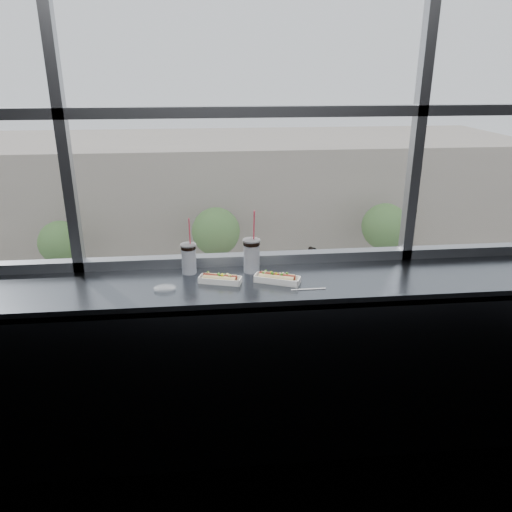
{
  "coord_description": "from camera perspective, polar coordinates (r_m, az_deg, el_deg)",
  "views": [
    {
      "loc": [
        -0.25,
        -1.35,
        2.22
      ],
      "look_at": [
        0.02,
        1.23,
        1.25
      ],
      "focal_mm": 35.0,
      "sensor_mm": 36.0,
      "label": 1
    }
  ],
  "objects": [
    {
      "name": "pedestrian_a",
      "position": [
        32.62,
        -14.35,
        -1.98
      ],
      "size": [
        0.88,
        0.66,
        1.98
      ],
      "primitive_type": "imported",
      "rotation": [
        0.0,
        0.0,
        3.14
      ],
      "color": "#66605B",
      "rests_on": "far_sidewalk"
    },
    {
      "name": "window_glass",
      "position": [
        2.88,
        -1.17,
        22.16
      ],
      "size": [
        6.0,
        0.0,
        6.0
      ],
      "primitive_type": "plane",
      "rotation": [
        1.57,
        0.0,
        0.0
      ],
      "color": "silver",
      "rests_on": "ground"
    },
    {
      "name": "pedestrian_b",
      "position": [
        32.14,
        -4.59,
        -1.77
      ],
      "size": [
        0.64,
        0.86,
        1.92
      ],
      "primitive_type": "imported",
      "rotation": [
        0.0,
        0.0,
        4.71
      ],
      "color": "#66605B",
      "rests_on": "far_sidewalk"
    },
    {
      "name": "car_near_d",
      "position": [
        23.61,
        13.29,
        -11.03
      ],
      "size": [
        2.83,
        6.06,
        1.97
      ],
      "primitive_type": "imported",
      "rotation": [
        0.0,
        0.0,
        1.63
      ],
      "color": "white",
      "rests_on": "street_asphalt"
    },
    {
      "name": "tree_left",
      "position": [
        33.79,
        -21.44,
        1.44
      ],
      "size": [
        2.76,
        2.76,
        4.32
      ],
      "color": "#47382B",
      "rests_on": "far_sidewalk"
    },
    {
      "name": "far_building",
      "position": [
        41.87,
        -5.56,
        7.83
      ],
      "size": [
        50.0,
        14.0,
        8.0
      ],
      "primitive_type": "cube",
      "color": "#A19589",
      "rests_on": "plaza_ground"
    },
    {
      "name": "soda_cup_left",
      "position": [
        2.92,
        -7.69,
        -0.13
      ],
      "size": [
        0.09,
        0.09,
        0.34
      ],
      "color": "white",
      "rests_on": "counter"
    },
    {
      "name": "hotdog_tray_left",
      "position": [
        2.79,
        -4.12,
        -2.61
      ],
      "size": [
        0.25,
        0.14,
        0.06
      ],
      "rotation": [
        0.0,
        0.0,
        -0.3
      ],
      "color": "white",
      "rests_on": "counter"
    },
    {
      "name": "far_sidewalk",
      "position": [
        33.55,
        -5.09,
        -2.61
      ],
      "size": [
        80.0,
        6.0,
        0.04
      ],
      "primitive_type": "cube",
      "color": "gray",
      "rests_on": "plaza_ground"
    },
    {
      "name": "wrapper",
      "position": [
        2.74,
        -10.39,
        -3.6
      ],
      "size": [
        0.11,
        0.08,
        0.03
      ],
      "primitive_type": "ellipsoid",
      "color": "silver",
      "rests_on": "counter"
    },
    {
      "name": "pedestrian_c",
      "position": [
        34.35,
        6.26,
        -0.08
      ],
      "size": [
        0.73,
        0.98,
        2.19
      ],
      "primitive_type": "imported",
      "rotation": [
        0.0,
        0.0,
        1.57
      ],
      "color": "#66605B",
      "rests_on": "far_sidewalk"
    },
    {
      "name": "hotdog_tray_right",
      "position": [
        2.79,
        2.43,
        -2.54
      ],
      "size": [
        0.27,
        0.18,
        0.06
      ],
      "rotation": [
        0.0,
        0.0,
        -0.4
      ],
      "color": "white",
      "rests_on": "counter"
    },
    {
      "name": "street_asphalt",
      "position": [
        26.38,
        -4.72,
        -9.43
      ],
      "size": [
        80.0,
        10.0,
        0.06
      ],
      "primitive_type": "cube",
      "color": "black",
      "rests_on": "plaza_ground"
    },
    {
      "name": "tree_right",
      "position": [
        34.53,
        14.51,
        3.27
      ],
      "size": [
        3.11,
        3.11,
        4.87
      ],
      "color": "#47382B",
      "rests_on": "far_sidewalk"
    },
    {
      "name": "car_far_c",
      "position": [
        31.88,
        16.82,
        -2.86
      ],
      "size": [
        2.72,
        5.72,
        1.85
      ],
      "primitive_type": "imported",
      "rotation": [
        0.0,
        0.0,
        1.64
      ],
      "color": "white",
      "rests_on": "street_asphalt"
    },
    {
      "name": "plaza_ground",
      "position": [
        48.2,
        -5.49,
        4.63
      ],
      "size": [
        120.0,
        120.0,
        0.0
      ],
      "primitive_type": "plane",
      "color": "gray",
      "rests_on": "ground"
    },
    {
      "name": "wall_back_lower",
      "position": [
        3.31,
        -0.92,
        -9.73
      ],
      "size": [
        6.0,
        0.0,
        6.0
      ],
      "primitive_type": "plane",
      "rotation": [
        1.57,
        0.0,
        0.0
      ],
      "color": "black",
      "rests_on": "ground"
    },
    {
      "name": "soda_cup_right",
      "position": [
        2.91,
        -0.5,
        0.24
      ],
      "size": [
        0.1,
        0.1,
        0.38
      ],
      "color": "white",
      "rests_on": "counter"
    },
    {
      "name": "pedestrian_d",
      "position": [
        34.49,
        6.54,
        -0.13
      ],
      "size": [
        0.68,
        0.91,
        2.05
      ],
      "primitive_type": "imported",
      "rotation": [
        0.0,
        0.0,
        4.71
      ],
      "color": "#66605B",
      "rests_on": "far_sidewalk"
    },
    {
      "name": "window_mullions",
      "position": [
        2.86,
        -1.13,
        22.17
      ],
      "size": [
        6.0,
        0.08,
        2.4
      ],
      "primitive_type": null,
      "color": "gray",
      "rests_on": "ground"
    },
    {
      "name": "car_near_c",
      "position": [
        22.47,
        -9.35,
        -12.33
      ],
      "size": [
        2.96,
        6.36,
        2.07
      ],
      "primitive_type": "imported",
      "rotation": [
        0.0,
        0.0,
        1.63
      ],
      "color": "#722C0A",
      "rests_on": "street_asphalt"
    },
    {
      "name": "car_far_a",
      "position": [
        31.56,
        -26.6,
        -4.22
      ],
      "size": [
        3.08,
        6.55,
        2.13
      ],
      "primitive_type": "imported",
      "rotation": [
        0.0,
        0.0,
        1.5
      ],
      "color": "black",
      "rests_on": "street_asphalt"
    },
    {
      "name": "counter_fascia",
      "position": [
        2.87,
        0.06,
        -15.06
      ],
      "size": [
        6.0,
        0.04,
        1.04
      ],
      "primitive_type": "cube",
      "color": "#575D65",
      "rests_on": "ground"
    },
    {
      "name": "loose_straw",
      "position": [
        2.72,
        6.01,
        -3.79
      ],
      "size": [
        0.19,
        0.01,
        0.01
      ],
      "primitive_type": "cylinder",
      "rotation": [
        0.0,
        1.57,
        0.01
      ],
      "color": "white",
      "rests_on": "counter"
    },
    {
      "name": "car_far_b",
      "position": [
        29.53,
        -1.8,
        -3.65
      ],
      "size": [
        2.6,
        6.12,
        2.03
      ],
      "primitive_type": "imported",
      "rotation": [
        0.0,
        0.0,
        1.56
      ],
      "color": "#AE1323",
      "rests_on": "street_asphalt"
    },
    {
      "name": "counter",
      "position": [
        2.83,
        -0.48,
        -3.43
      ],
      "size": [
        6.0,
        0.55,
        0.06
      ],
      "primitive_type": "cube",
      "color": "#575D65",
      "rests_on": "ground"
    },
    {
      "name": "tree_center",
      "position": [
        32.4,
        -4.6,
        2.8
      ],
      "size": [
        3.14,
        3.14,
        4.91
      ],
      "color": "#47382B",
      "rests_on": "far_sidewalk"
    }
  ]
}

